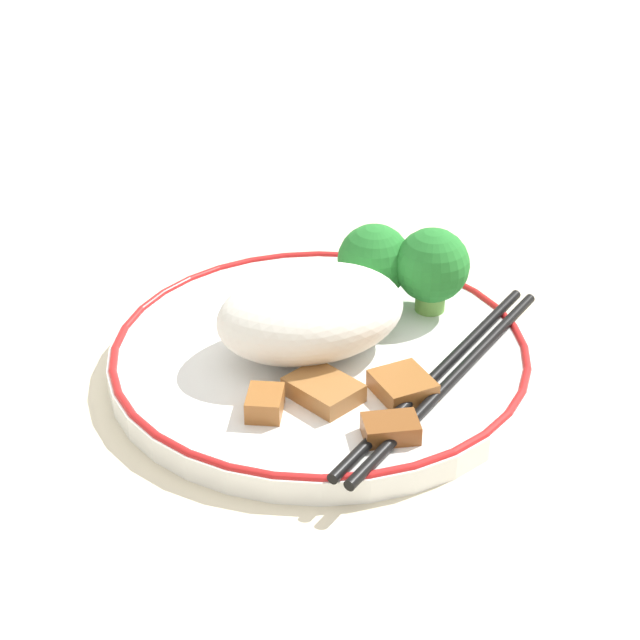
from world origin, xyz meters
TOP-DOWN VIEW (x-y plane):
  - ground_plane at (0.00, 0.00)m, footprint 3.00×3.00m
  - plate at (0.00, 0.00)m, footprint 0.26×0.26m
  - rice_mound at (0.01, 0.00)m, footprint 0.12×0.08m
  - broccoli_back_left at (-0.08, -0.02)m, footprint 0.05×0.05m
  - broccoli_back_center at (-0.06, -0.04)m, footprint 0.05×0.05m
  - meat_near_front at (0.02, 0.05)m, footprint 0.04×0.05m
  - meat_near_left at (0.05, 0.05)m, footprint 0.03×0.03m
  - meat_near_right at (-0.00, -0.06)m, footprint 0.03×0.03m
  - meat_near_back at (-0.00, 0.10)m, footprint 0.03×0.03m
  - meat_on_rice_edge at (-0.02, 0.06)m, footprint 0.03×0.03m
  - chopsticks at (-0.05, 0.06)m, footprint 0.20×0.14m

SIDE VIEW (x-z plane):
  - ground_plane at x=0.00m, z-range 0.00..0.00m
  - plate at x=0.00m, z-range 0.00..0.02m
  - chopsticks at x=-0.05m, z-range 0.02..0.02m
  - meat_on_rice_edge at x=-0.02m, z-range 0.02..0.03m
  - meat_near_front at x=0.02m, z-range 0.02..0.03m
  - meat_near_back at x=0.00m, z-range 0.02..0.03m
  - meat_near_right at x=0.00m, z-range 0.02..0.03m
  - meat_near_left at x=0.05m, z-range 0.02..0.03m
  - rice_mound at x=0.01m, z-range 0.02..0.07m
  - broccoli_back_center at x=-0.06m, z-range 0.02..0.07m
  - broccoli_back_left at x=-0.08m, z-range 0.02..0.07m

